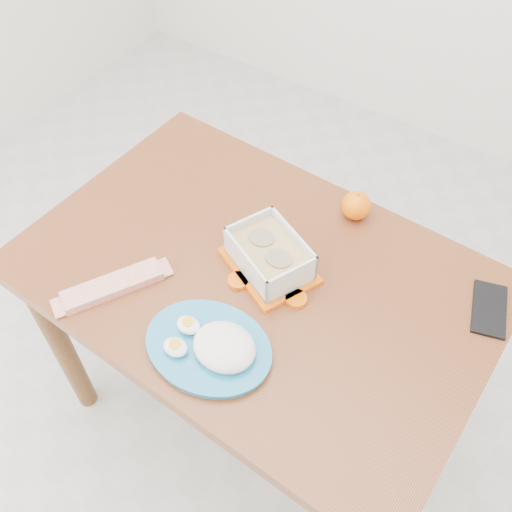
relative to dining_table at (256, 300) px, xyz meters
The scene contains 7 objects.
ground 0.64m from the dining_table, 140.98° to the right, with size 3.50×3.50×0.00m, color #B7B7B2.
dining_table is the anchor object (origin of this frame).
food_container 0.16m from the dining_table, 58.90° to the left, with size 0.26×0.23×0.09m.
orange_fruit 0.34m from the dining_table, 69.53° to the left, with size 0.07×0.07×0.07m, color #FF5B05.
rice_plate 0.26m from the dining_table, 79.41° to the right, with size 0.30×0.30×0.07m.
candy_bar 0.35m from the dining_table, 138.43° to the right, with size 0.23×0.06×0.02m, color red.
smartphone 0.54m from the dining_table, 21.91° to the left, with size 0.07×0.14×0.01m, color black.
Camera 1 is at (0.52, -0.62, 1.80)m, focal length 40.00 mm.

